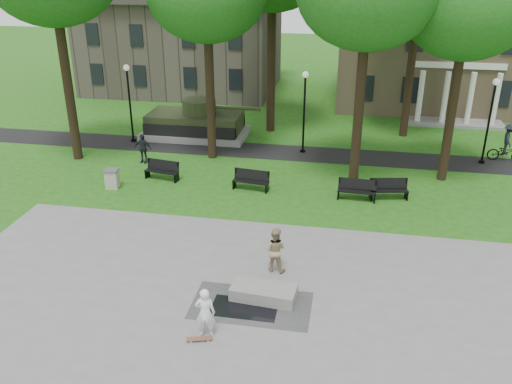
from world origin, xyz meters
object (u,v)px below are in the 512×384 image
(friend_watching, at_px, (275,250))
(park_bench_0, at_px, (162,170))
(cyclist, at_px, (507,146))
(trash_bin, at_px, (112,179))
(concrete_block, at_px, (264,293))
(skateboarder, at_px, (205,313))

(friend_watching, distance_m, park_bench_0, 10.34)
(cyclist, xyz_separation_m, trash_bin, (-20.14, -7.46, -0.39))
(concrete_block, bearing_deg, cyclist, 54.01)
(concrete_block, bearing_deg, trash_bin, 138.63)
(friend_watching, bearing_deg, trash_bin, -26.65)
(friend_watching, xyz_separation_m, park_bench_0, (-7.01, 7.59, -0.37))
(friend_watching, height_order, cyclist, cyclist)
(skateboarder, distance_m, friend_watching, 4.34)
(cyclist, distance_m, trash_bin, 21.48)
(friend_watching, relative_size, trash_bin, 1.81)
(friend_watching, height_order, trash_bin, friend_watching)
(park_bench_0, distance_m, trash_bin, 2.56)
(skateboarder, height_order, friend_watching, friend_watching)
(friend_watching, relative_size, cyclist, 0.81)
(park_bench_0, bearing_deg, trash_bin, -134.15)
(skateboarder, relative_size, trash_bin, 1.76)
(concrete_block, xyz_separation_m, trash_bin, (-8.98, 7.91, 0.24))
(concrete_block, height_order, park_bench_0, park_bench_0)
(concrete_block, distance_m, cyclist, 19.00)
(trash_bin, bearing_deg, cyclist, 20.31)
(concrete_block, distance_m, park_bench_0, 11.68)
(friend_watching, bearing_deg, skateboarder, 76.47)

